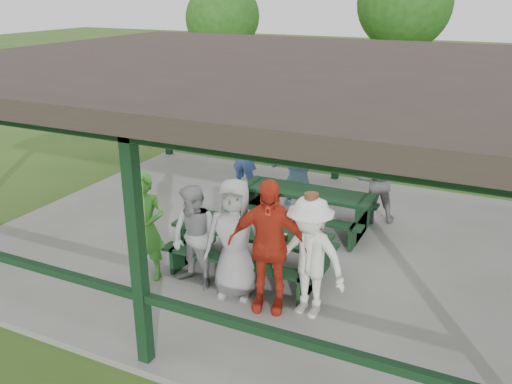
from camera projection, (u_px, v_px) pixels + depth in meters
The scene contains 19 objects.
ground at pixel (271, 244), 9.97m from camera, with size 90.00×90.00×0.00m, color #31561B.
concrete_slab at pixel (271, 242), 9.95m from camera, with size 10.00×8.00×0.10m, color slate.
pavilion_structure at pixel (273, 70), 8.85m from camera, with size 10.60×8.60×3.24m.
picnic_table_near at pixel (251, 244), 8.68m from camera, with size 2.53×1.39×0.75m.
picnic_table_far at pixel (306, 204), 10.30m from camera, with size 2.51×1.39×0.75m.
table_setting at pixel (254, 227), 8.57m from camera, with size 2.26×0.45×0.10m.
contestant_green at pixel (146, 227), 8.36m from camera, with size 0.63×0.41×1.73m, color #40902F.
contestant_grey_left at pixel (195, 238), 8.10m from camera, with size 0.79×0.62×1.63m, color #969698.
contestant_grey_mid at pixel (235, 239), 7.85m from camera, with size 0.89×0.58×1.83m, color #99989B.
contestant_red at pixel (268, 246), 7.49m from camera, with size 1.15×0.48×1.95m, color red.
contestant_white_fedora at pixel (309, 257), 7.38m from camera, with size 1.24×0.86×1.81m.
spectator_lblue at pixel (299, 169), 11.25m from camera, with size 1.49×0.47×1.61m, color #83AFCB.
spectator_blue at pixel (244, 155), 12.13m from camera, with size 0.59×0.39×1.62m, color #4260AC.
spectator_grey at pixel (376, 180), 10.48m from camera, with size 0.82×0.64×1.69m, color gray.
pickup_truck at pixel (464, 112), 17.03m from camera, with size 2.59×5.62×1.56m, color silver.
farm_trailer at pixel (306, 116), 17.14m from camera, with size 3.58×2.16×1.24m.
tree_far_left at pixel (226, 17), 24.49m from camera, with size 3.04×3.04×4.75m.
tree_left at pixel (405, 3), 20.96m from camera, with size 3.67×3.67×5.74m.
tree_edge_left at pixel (221, 19), 22.99m from camera, with size 3.02×3.02×4.71m.
Camera 1 is at (3.62, -8.23, 4.42)m, focal length 38.00 mm.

